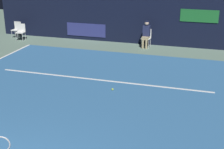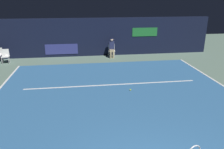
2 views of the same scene
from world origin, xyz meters
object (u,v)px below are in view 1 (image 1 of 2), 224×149
object	(u,v)px
line_judge_on_chair	(146,34)
courtside_chair_near	(21,31)
courtside_chair_far	(17,29)
tennis_ball	(113,89)

from	to	relation	value
line_judge_on_chair	courtside_chair_near	size ratio (longest dim) A/B	1.50
courtside_chair_near	courtside_chair_far	world-z (taller)	same
line_judge_on_chair	courtside_chair_far	xyz separation A→B (m)	(-7.29, -0.02, -0.18)
courtside_chair_far	tennis_ball	distance (m)	9.35
tennis_ball	courtside_chair_near	bearing A→B (deg)	141.84
line_judge_on_chair	tennis_ball	bearing A→B (deg)	-89.73
courtside_chair_near	courtside_chair_far	distance (m)	0.71
courtside_chair_near	courtside_chair_far	xyz separation A→B (m)	(-0.54, 0.46, 0.00)
line_judge_on_chair	tennis_ball	distance (m)	5.85
courtside_chair_far	tennis_ball	world-z (taller)	courtside_chair_far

